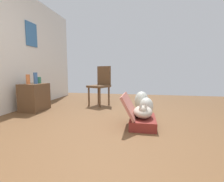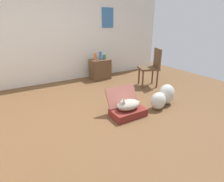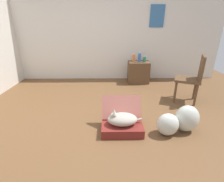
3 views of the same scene
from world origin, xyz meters
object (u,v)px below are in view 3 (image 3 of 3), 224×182
suitcase_base (122,128)px  plastic_bag_white (168,124)px  plastic_bag_clear (187,118)px  vase_round (140,58)px  side_table (138,72)px  vase_tall (134,58)px  chair (192,78)px  cat (122,119)px  vase_short (145,59)px

suitcase_base → plastic_bag_white: size_ratio=1.80×
plastic_bag_white → plastic_bag_clear: (0.31, 0.09, 0.04)m
plastic_bag_clear → vase_round: (-0.36, 2.21, 0.48)m
plastic_bag_clear → side_table: 2.28m
vase_tall → chair: bearing=-51.8°
suitcase_base → cat: 0.16m
plastic_bag_clear → vase_short: 2.27m
vase_short → plastic_bag_clear: bearing=-84.2°
plastic_bag_clear → side_table: side_table is taller
cat → chair: bearing=35.2°
cat → plastic_bag_white: (0.67, -0.07, -0.06)m
vase_round → chair: (0.86, -1.19, -0.17)m
plastic_bag_white → chair: bearing=54.0°
plastic_bag_white → side_table: (-0.05, 2.35, 0.12)m
cat → plastic_bag_white: bearing=-5.9°
plastic_bag_white → vase_short: (0.09, 2.31, 0.47)m
cat → vase_short: bearing=71.4°
vase_tall → vase_short: bearing=-11.4°
side_table → vase_tall: (-0.14, 0.02, 0.39)m
plastic_bag_clear → vase_tall: vase_tall is taller
vase_tall → vase_round: 0.16m
side_table → vase_short: vase_short is taller
suitcase_base → vase_tall: (0.47, 2.30, 0.60)m
vase_short → vase_round: bearing=-174.1°
cat → plastic_bag_white: size_ratio=1.53×
vase_tall → vase_round: vase_round is taller
vase_tall → side_table: bearing=-10.1°
cat → vase_tall: vase_tall is taller
plastic_bag_clear → vase_tall: size_ratio=2.12×
cat → vase_round: 2.36m
vase_short → cat: bearing=-108.6°
cat → chair: (1.47, 1.04, 0.30)m
plastic_bag_clear → suitcase_base: bearing=-178.5°
cat → vase_short: 2.41m
plastic_bag_white → suitcase_base: bearing=174.0°
suitcase_base → chair: size_ratio=0.63×
suitcase_base → plastic_bag_white: 0.67m
side_table → chair: size_ratio=0.59×
vase_round → chair: size_ratio=0.24×
suitcase_base → chair: chair is taller
plastic_bag_white → vase_tall: size_ratio=1.72×
vase_short → side_table: bearing=167.2°
side_table → vase_short: 0.38m
vase_tall → plastic_bag_clear: bearing=-77.6°
cat → plastic_bag_white: 0.67m
side_table → vase_round: vase_round is taller
suitcase_base → plastic_bag_white: plastic_bag_white is taller
cat → plastic_bag_white: cat is taller
plastic_bag_white → vase_round: vase_round is taller
vase_round → cat: bearing=-105.4°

